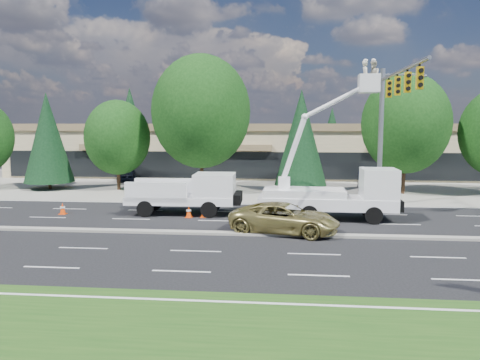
# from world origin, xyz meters

# --- Properties ---
(ground) EXTENTS (140.00, 140.00, 0.00)m
(ground) POSITION_xyz_m (0.00, 0.00, 0.00)
(ground) COLOR black
(ground) RESTS_ON ground
(concrete_apron) EXTENTS (140.00, 22.00, 0.01)m
(concrete_apron) POSITION_xyz_m (0.00, 20.00, 0.01)
(concrete_apron) COLOR gray
(concrete_apron) RESTS_ON ground
(road_median) EXTENTS (120.00, 0.55, 0.12)m
(road_median) POSITION_xyz_m (0.00, 0.00, 0.06)
(road_median) COLOR gray
(road_median) RESTS_ON ground
(strip_mall) EXTENTS (50.40, 15.40, 5.50)m
(strip_mall) POSITION_xyz_m (0.00, 29.97, 2.83)
(strip_mall) COLOR tan
(strip_mall) RESTS_ON ground
(tree_front_b) EXTENTS (4.09, 4.09, 8.06)m
(tree_front_b) POSITION_xyz_m (-16.00, 15.00, 4.32)
(tree_front_b) COLOR #332114
(tree_front_b) RESTS_ON ground
(tree_front_c) EXTENTS (5.35, 5.35, 7.42)m
(tree_front_c) POSITION_xyz_m (-10.00, 15.00, 4.34)
(tree_front_c) COLOR #332114
(tree_front_c) RESTS_ON ground
(tree_front_d) EXTENTS (7.93, 7.93, 11.00)m
(tree_front_d) POSITION_xyz_m (-3.00, 15.00, 6.44)
(tree_front_d) COLOR #332114
(tree_front_d) RESTS_ON ground
(tree_front_e) EXTENTS (4.14, 4.14, 8.16)m
(tree_front_e) POSITION_xyz_m (5.00, 15.00, 4.38)
(tree_front_e) COLOR #332114
(tree_front_e) RESTS_ON ground
(tree_front_f) EXTENTS (6.75, 6.75, 9.36)m
(tree_front_f) POSITION_xyz_m (13.00, 15.00, 5.48)
(tree_front_f) COLOR #332114
(tree_front_f) RESTS_ON ground
(tree_back_a) EXTENTS (5.36, 5.36, 10.57)m
(tree_back_a) POSITION_xyz_m (-18.00, 42.00, 5.67)
(tree_back_a) COLOR #332114
(tree_back_a) RESTS_ON ground
(tree_back_b) EXTENTS (4.96, 4.96, 9.77)m
(tree_back_b) POSITION_xyz_m (-4.00, 42.00, 5.24)
(tree_back_b) COLOR #332114
(tree_back_b) RESTS_ON ground
(tree_back_c) EXTENTS (3.91, 3.91, 7.71)m
(tree_back_c) POSITION_xyz_m (10.00, 42.00, 4.14)
(tree_back_c) COLOR #332114
(tree_back_c) RESTS_ON ground
(tree_back_d) EXTENTS (5.37, 5.37, 10.59)m
(tree_back_d) POSITION_xyz_m (22.00, 42.00, 5.68)
(tree_back_d) COLOR #332114
(tree_back_d) RESTS_ON ground
(signal_mast) EXTENTS (2.76, 10.16, 9.00)m
(signal_mast) POSITION_xyz_m (10.03, 7.04, 6.06)
(signal_mast) COLOR gray
(signal_mast) RESTS_ON ground
(utility_pickup) EXTENTS (6.52, 2.72, 2.47)m
(utility_pickup) POSITION_xyz_m (-1.99, 5.09, 1.02)
(utility_pickup) COLOR white
(utility_pickup) RESTS_ON ground
(bucket_truck) EXTENTS (7.77, 2.71, 8.96)m
(bucket_truck) POSITION_xyz_m (6.86, 4.29, 1.94)
(bucket_truck) COLOR white
(bucket_truck) RESTS_ON ground
(traffic_cone_a) EXTENTS (0.40, 0.40, 0.70)m
(traffic_cone_a) POSITION_xyz_m (-9.61, 4.30, 0.34)
(traffic_cone_a) COLOR #F24107
(traffic_cone_a) RESTS_ON ground
(traffic_cone_b) EXTENTS (0.40, 0.40, 0.70)m
(traffic_cone_b) POSITION_xyz_m (-1.80, 4.02, 0.34)
(traffic_cone_b) COLOR #F24107
(traffic_cone_b) RESTS_ON ground
(traffic_cone_c) EXTENTS (0.40, 0.40, 0.70)m
(traffic_cone_c) POSITION_xyz_m (-0.92, 4.13, 0.34)
(traffic_cone_c) COLOR #F24107
(traffic_cone_c) RESTS_ON ground
(minivan) EXTENTS (5.85, 3.72, 1.50)m
(minivan) POSITION_xyz_m (3.77, 0.60, 0.75)
(minivan) COLOR #998C4A
(minivan) RESTS_ON ground
(parked_car_west) EXTENTS (2.78, 4.48, 1.42)m
(parked_car_west) POSITION_xyz_m (-11.43, 21.00, 0.71)
(parked_car_west) COLOR black
(parked_car_west) RESTS_ON ground
(parked_car_east) EXTENTS (2.04, 4.61, 1.47)m
(parked_car_east) POSITION_xyz_m (10.68, 17.52, 0.74)
(parked_car_east) COLOR black
(parked_car_east) RESTS_ON ground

